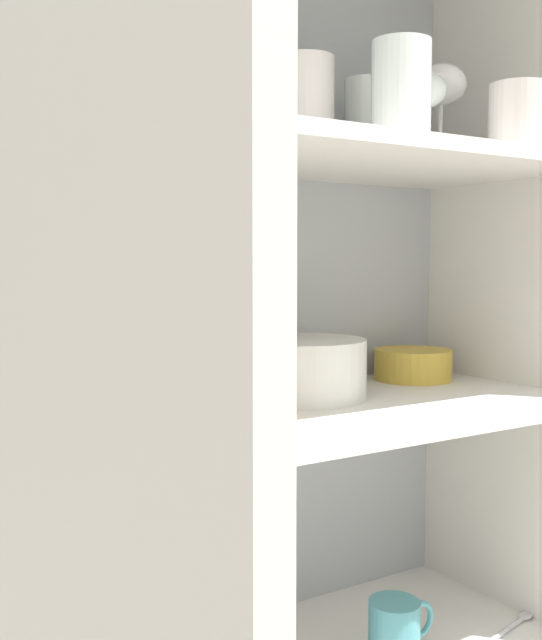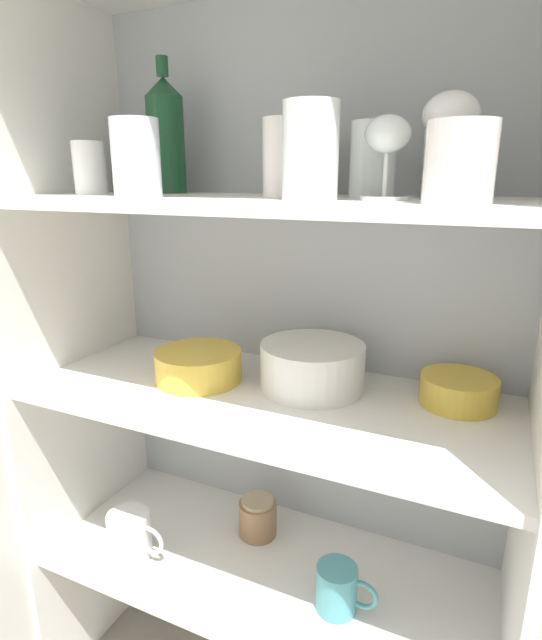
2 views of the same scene
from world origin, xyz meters
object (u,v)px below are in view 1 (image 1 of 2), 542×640
object	(u,v)px
storage_jar	(223,637)
serving_bowl_small	(413,363)
plate_stack_white	(300,368)
wine_bottle	(63,48)
mixing_bowl_large	(183,395)

from	to	relation	value
storage_jar	serving_bowl_small	bearing A→B (deg)	3.67
plate_stack_white	serving_bowl_small	distance (m)	0.27
wine_bottle	mixing_bowl_large	distance (m)	0.47
plate_stack_white	mixing_bowl_large	xyz separation A→B (m)	(-0.22, -0.06, -0.01)
wine_bottle	storage_jar	bearing A→B (deg)	-6.21
wine_bottle	storage_jar	distance (m)	0.85
mixing_bowl_large	serving_bowl_small	distance (m)	0.50
wine_bottle	mixing_bowl_large	xyz separation A→B (m)	(0.12, -0.10, -0.44)
plate_stack_white	storage_jar	size ratio (longest dim) A/B	2.24
mixing_bowl_large	storage_jar	xyz separation A→B (m)	(0.09, 0.07, -0.38)
wine_bottle	plate_stack_white	world-z (taller)	wine_bottle
plate_stack_white	storage_jar	world-z (taller)	plate_stack_white
mixing_bowl_large	serving_bowl_small	bearing A→B (deg)	11.33
serving_bowl_small	mixing_bowl_large	bearing A→B (deg)	-168.67
wine_bottle	storage_jar	size ratio (longest dim) A/B	2.91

